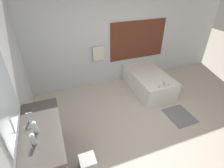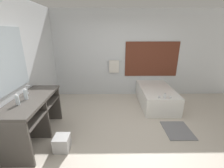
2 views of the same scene
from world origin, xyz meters
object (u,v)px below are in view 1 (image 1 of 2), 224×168
at_px(bathtub, 148,81).
at_px(waste_bin, 88,164).
at_px(water_bottle_1, 35,127).
at_px(water_bottle_2, 33,139).

xyz_separation_m(bathtub, waste_bin, (-2.21, -1.79, -0.14)).
bearing_deg(waste_bin, bathtub, 39.04).
bearing_deg(bathtub, water_bottle_1, -152.25).
bearing_deg(water_bottle_2, water_bottle_1, 82.80).
xyz_separation_m(bathtub, water_bottle_1, (-2.86, -1.50, 0.69)).
xyz_separation_m(bathtub, water_bottle_2, (-2.89, -1.72, 0.69)).
relative_size(bathtub, water_bottle_1, 7.77).
height_order(water_bottle_1, water_bottle_2, water_bottle_1).
bearing_deg(waste_bin, water_bottle_2, 173.68).
xyz_separation_m(water_bottle_1, waste_bin, (0.65, -0.29, -0.83)).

